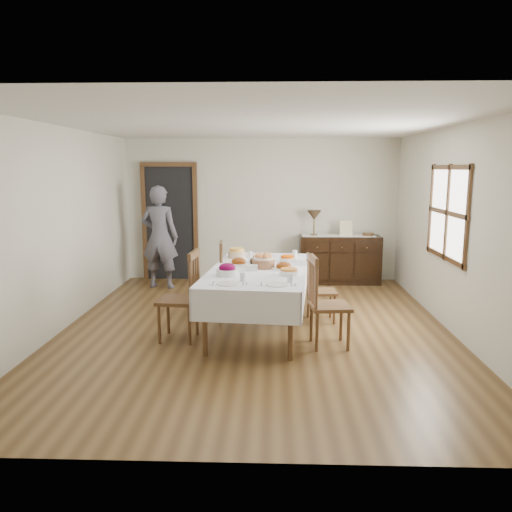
{
  "coord_description": "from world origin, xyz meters",
  "views": [
    {
      "loc": [
        0.22,
        -6.24,
        2.07
      ],
      "look_at": [
        0.0,
        0.1,
        0.95
      ],
      "focal_mm": 35.0,
      "sensor_mm": 36.0,
      "label": 1
    }
  ],
  "objects_px": {
    "sideboard": "(340,259)",
    "person": "(160,234)",
    "chair_right_near": "(325,301)",
    "chair_right_far": "(318,288)",
    "chair_left_near": "(182,295)",
    "chair_left_far": "(211,279)",
    "dining_table": "(259,276)",
    "table_lamp": "(314,216)"
  },
  "relations": [
    {
      "from": "chair_left_near",
      "to": "chair_left_far",
      "type": "relative_size",
      "value": 1.03
    },
    {
      "from": "person",
      "to": "chair_right_far",
      "type": "bearing_deg",
      "value": 151.59
    },
    {
      "from": "chair_right_near",
      "to": "chair_left_far",
      "type": "bearing_deg",
      "value": 47.06
    },
    {
      "from": "dining_table",
      "to": "chair_left_far",
      "type": "height_order",
      "value": "chair_left_far"
    },
    {
      "from": "chair_left_near",
      "to": "chair_left_far",
      "type": "height_order",
      "value": "chair_left_near"
    },
    {
      "from": "dining_table",
      "to": "chair_right_near",
      "type": "xyz_separation_m",
      "value": [
        0.79,
        -0.57,
        -0.17
      ]
    },
    {
      "from": "chair_right_near",
      "to": "person",
      "type": "distance_m",
      "value": 3.86
    },
    {
      "from": "chair_left_near",
      "to": "chair_left_far",
      "type": "bearing_deg",
      "value": 171.29
    },
    {
      "from": "dining_table",
      "to": "sideboard",
      "type": "xyz_separation_m",
      "value": [
        1.39,
        2.74,
        -0.28
      ]
    },
    {
      "from": "chair_right_far",
      "to": "sideboard",
      "type": "bearing_deg",
      "value": -17.26
    },
    {
      "from": "person",
      "to": "chair_left_near",
      "type": "bearing_deg",
      "value": 115.61
    },
    {
      "from": "chair_left_near",
      "to": "chair_left_far",
      "type": "distance_m",
      "value": 0.98
    },
    {
      "from": "chair_left_near",
      "to": "chair_right_near",
      "type": "height_order",
      "value": "chair_left_near"
    },
    {
      "from": "chair_right_far",
      "to": "sideboard",
      "type": "height_order",
      "value": "chair_right_far"
    },
    {
      "from": "chair_right_near",
      "to": "sideboard",
      "type": "xyz_separation_m",
      "value": [
        0.6,
        3.31,
        -0.11
      ]
    },
    {
      "from": "person",
      "to": "table_lamp",
      "type": "distance_m",
      "value": 2.75
    },
    {
      "from": "chair_right_far",
      "to": "person",
      "type": "distance_m",
      "value": 3.22
    },
    {
      "from": "sideboard",
      "to": "chair_left_near",
      "type": "bearing_deg",
      "value": -126.22
    },
    {
      "from": "chair_left_near",
      "to": "person",
      "type": "distance_m",
      "value": 2.84
    },
    {
      "from": "dining_table",
      "to": "chair_right_far",
      "type": "relative_size",
      "value": 2.65
    },
    {
      "from": "chair_right_far",
      "to": "person",
      "type": "bearing_deg",
      "value": 51.15
    },
    {
      "from": "chair_right_far",
      "to": "dining_table",
      "type": "bearing_deg",
      "value": 113.75
    },
    {
      "from": "sideboard",
      "to": "table_lamp",
      "type": "bearing_deg",
      "value": -177.82
    },
    {
      "from": "dining_table",
      "to": "chair_right_far",
      "type": "distance_m",
      "value": 0.92
    },
    {
      "from": "chair_right_near",
      "to": "chair_right_far",
      "type": "relative_size",
      "value": 1.17
    },
    {
      "from": "dining_table",
      "to": "table_lamp",
      "type": "height_order",
      "value": "table_lamp"
    },
    {
      "from": "chair_left_far",
      "to": "person",
      "type": "xyz_separation_m",
      "value": [
        -1.1,
        1.73,
        0.41
      ]
    },
    {
      "from": "chair_right_far",
      "to": "table_lamp",
      "type": "distance_m",
      "value": 2.44
    },
    {
      "from": "dining_table",
      "to": "table_lamp",
      "type": "distance_m",
      "value": 2.91
    },
    {
      "from": "dining_table",
      "to": "person",
      "type": "bearing_deg",
      "value": 133.53
    },
    {
      "from": "dining_table",
      "to": "table_lamp",
      "type": "bearing_deg",
      "value": 76.79
    },
    {
      "from": "chair_right_far",
      "to": "table_lamp",
      "type": "bearing_deg",
      "value": -5.84
    },
    {
      "from": "chair_left_near",
      "to": "person",
      "type": "xyz_separation_m",
      "value": [
        -0.87,
        2.68,
        0.4
      ]
    },
    {
      "from": "chair_right_near",
      "to": "chair_right_far",
      "type": "bearing_deg",
      "value": -5.86
    },
    {
      "from": "dining_table",
      "to": "chair_right_far",
      "type": "xyz_separation_m",
      "value": [
        0.8,
        0.4,
        -0.25
      ]
    },
    {
      "from": "chair_left_near",
      "to": "chair_right_near",
      "type": "relative_size",
      "value": 1.02
    },
    {
      "from": "chair_left_far",
      "to": "person",
      "type": "bearing_deg",
      "value": -152.8
    },
    {
      "from": "sideboard",
      "to": "person",
      "type": "relative_size",
      "value": 0.76
    },
    {
      "from": "dining_table",
      "to": "chair_right_far",
      "type": "height_order",
      "value": "chair_right_far"
    },
    {
      "from": "dining_table",
      "to": "chair_left_far",
      "type": "bearing_deg",
      "value": 146.76
    },
    {
      "from": "chair_right_near",
      "to": "person",
      "type": "relative_size",
      "value": 0.57
    },
    {
      "from": "chair_left_near",
      "to": "chair_right_far",
      "type": "relative_size",
      "value": 1.19
    }
  ]
}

